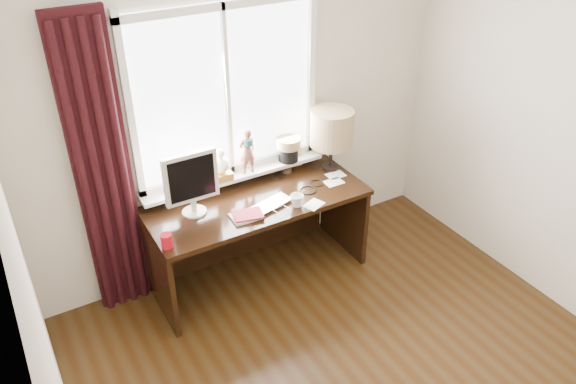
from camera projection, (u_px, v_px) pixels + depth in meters
wall_back at (244, 113)px, 4.30m from camera, size 3.50×0.00×2.60m
laptop at (271, 204)px, 4.19m from camera, size 0.38×0.29×0.03m
mug at (297, 200)px, 4.17m from camera, size 0.14×0.14×0.10m
red_cup at (167, 241)px, 3.74m from camera, size 0.08×0.08×0.10m
window at (232, 117)px, 4.20m from camera, size 1.52×0.21×1.40m
curtain at (104, 176)px, 3.84m from camera, size 0.38×0.09×2.25m
desk at (252, 219)px, 4.48m from camera, size 1.70×0.70×0.75m
monitor at (191, 180)px, 3.97m from camera, size 0.40×0.18×0.49m
notebook_stack at (247, 215)px, 4.06m from camera, size 0.24×0.19×0.03m
brush_holder at (286, 165)px, 4.60m from camera, size 0.09×0.09×0.25m
icon_frame at (296, 159)px, 4.68m from camera, size 0.10×0.03×0.13m
table_lamp at (332, 129)px, 4.49m from camera, size 0.35×0.35×0.52m
loose_papers at (328, 187)px, 4.43m from camera, size 0.56×0.42×0.00m
desk_cables at (303, 185)px, 4.45m from camera, size 0.36×0.46×0.01m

